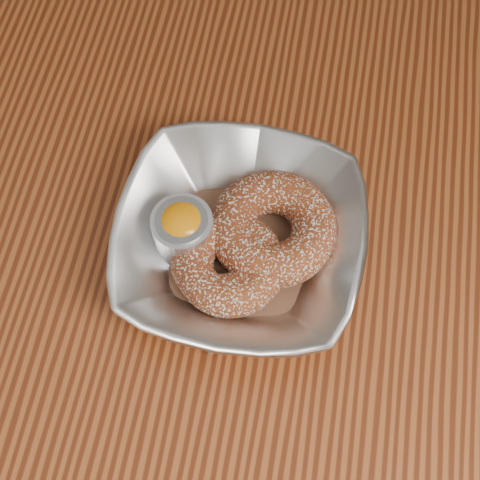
% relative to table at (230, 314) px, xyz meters
% --- Properties ---
extents(ground_plane, '(4.00, 4.00, 0.00)m').
position_rel_table_xyz_m(ground_plane, '(0.00, 0.00, -0.65)').
color(ground_plane, '#565659').
rests_on(ground_plane, ground).
extents(table, '(1.20, 0.80, 0.75)m').
position_rel_table_xyz_m(table, '(0.00, 0.00, 0.00)').
color(table, brown).
rests_on(table, ground_plane).
extents(serving_bowl, '(0.22, 0.22, 0.05)m').
position_rel_table_xyz_m(serving_bowl, '(0.01, 0.03, 0.13)').
color(serving_bowl, silver).
rests_on(serving_bowl, table).
extents(parchment, '(0.20, 0.20, 0.00)m').
position_rel_table_xyz_m(parchment, '(0.01, 0.03, 0.11)').
color(parchment, brown).
rests_on(parchment, table).
extents(donut_back, '(0.14, 0.14, 0.04)m').
position_rel_table_xyz_m(donut_back, '(0.03, 0.04, 0.13)').
color(donut_back, maroon).
rests_on(donut_back, parchment).
extents(donut_front, '(0.12, 0.12, 0.03)m').
position_rel_table_xyz_m(donut_front, '(0.00, 0.00, 0.13)').
color(donut_front, maroon).
rests_on(donut_front, parchment).
extents(donut_extra, '(0.12, 0.12, 0.03)m').
position_rel_table_xyz_m(donut_extra, '(-0.01, 0.01, 0.13)').
color(donut_extra, maroon).
rests_on(donut_extra, parchment).
extents(ramekin, '(0.05, 0.05, 0.05)m').
position_rel_table_xyz_m(ramekin, '(-0.05, 0.03, 0.13)').
color(ramekin, silver).
rests_on(ramekin, table).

